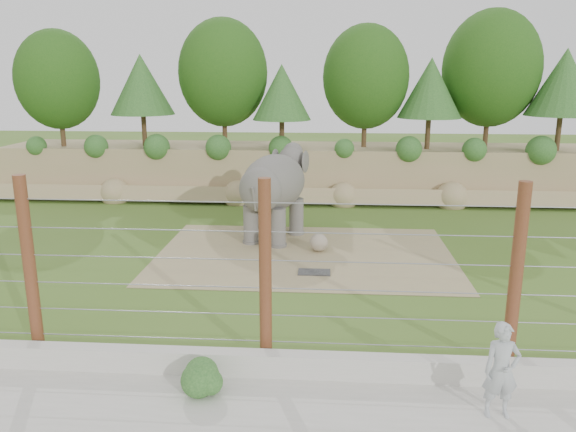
# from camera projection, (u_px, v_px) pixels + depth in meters

# --- Properties ---
(ground) EXTENTS (90.00, 90.00, 0.00)m
(ground) POSITION_uv_depth(u_px,v_px,m) (283.00, 286.00, 16.31)
(ground) COLOR #44681F
(ground) RESTS_ON ground
(back_embankment) EXTENTS (30.00, 5.52, 8.77)m
(back_embankment) POSITION_uv_depth(u_px,v_px,m) (315.00, 117.00, 27.57)
(back_embankment) COLOR tan
(back_embankment) RESTS_ON ground
(dirt_patch) EXTENTS (10.00, 7.00, 0.02)m
(dirt_patch) POSITION_uv_depth(u_px,v_px,m) (305.00, 254.00, 19.18)
(dirt_patch) COLOR #9A8A63
(dirt_patch) RESTS_ON ground
(drain_grate) EXTENTS (1.00, 0.60, 0.03)m
(drain_grate) POSITION_uv_depth(u_px,v_px,m) (314.00, 272.00, 17.36)
(drain_grate) COLOR #262628
(drain_grate) RESTS_ON dirt_patch
(elephant) EXTENTS (2.96, 4.44, 3.32)m
(elephant) POSITION_uv_depth(u_px,v_px,m) (274.00, 195.00, 20.64)
(elephant) COLOR #5F5B55
(elephant) RESTS_ON ground
(stone_ball) EXTENTS (0.63, 0.63, 0.63)m
(stone_ball) POSITION_uv_depth(u_px,v_px,m) (319.00, 242.00, 19.41)
(stone_ball) COLOR gray
(stone_ball) RESTS_ON dirt_patch
(retaining_wall) EXTENTS (26.00, 0.35, 0.50)m
(retaining_wall) POSITION_uv_depth(u_px,v_px,m) (263.00, 364.00, 11.42)
(retaining_wall) COLOR beige
(retaining_wall) RESTS_ON ground
(barrier_fence) EXTENTS (20.26, 0.26, 4.00)m
(barrier_fence) POSITION_uv_depth(u_px,v_px,m) (265.00, 274.00, 11.47)
(barrier_fence) COLOR #602719
(barrier_fence) RESTS_ON ground
(walkway_shrub) EXTENTS (0.68, 0.68, 0.68)m
(walkway_shrub) POSITION_uv_depth(u_px,v_px,m) (207.00, 378.00, 10.69)
(walkway_shrub) COLOR #235321
(walkway_shrub) RESTS_ON walkway
(zookeeper) EXTENTS (0.68, 0.48, 1.78)m
(zookeeper) POSITION_uv_depth(u_px,v_px,m) (501.00, 370.00, 9.88)
(zookeeper) COLOR #A6ABB0
(zookeeper) RESTS_ON walkway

